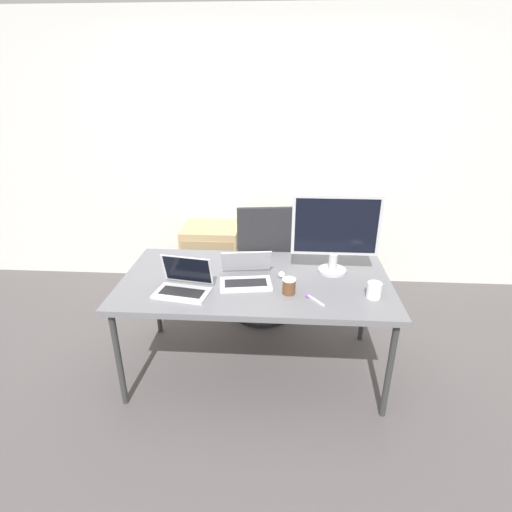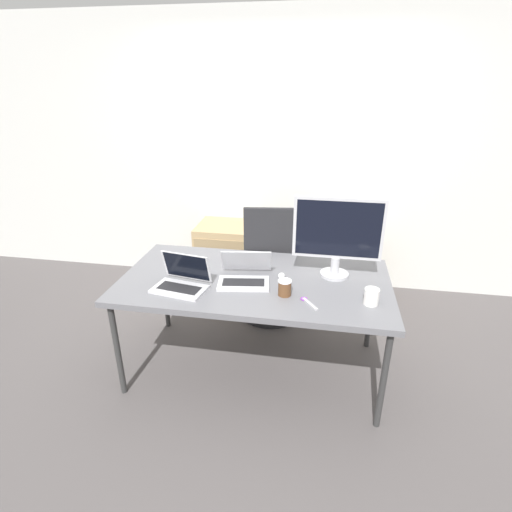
# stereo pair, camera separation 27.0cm
# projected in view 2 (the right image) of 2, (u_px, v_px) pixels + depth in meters

# --- Properties ---
(ground_plane) EXTENTS (14.00, 14.00, 0.00)m
(ground_plane) POSITION_uv_depth(u_px,v_px,m) (255.00, 367.00, 3.03)
(ground_plane) COLOR #514C4C
(wall_back) EXTENTS (10.00, 0.05, 2.60)m
(wall_back) POSITION_uv_depth(u_px,v_px,m) (282.00, 158.00, 3.88)
(wall_back) COLOR silver
(wall_back) RESTS_ON ground_plane
(desk) EXTENTS (1.82, 0.95, 0.75)m
(desk) POSITION_uv_depth(u_px,v_px,m) (255.00, 284.00, 2.74)
(desk) COLOR slate
(desk) RESTS_ON ground_plane
(office_chair) EXTENTS (0.56, 0.59, 1.09)m
(office_chair) POSITION_uv_depth(u_px,v_px,m) (271.00, 276.00, 3.50)
(office_chair) COLOR #232326
(office_chair) RESTS_ON ground_plane
(cabinet_left) EXTENTS (0.55, 0.48, 0.67)m
(cabinet_left) POSITION_uv_depth(u_px,v_px,m) (226.00, 256.00, 4.10)
(cabinet_left) COLOR tan
(cabinet_left) RESTS_ON ground_plane
(cabinet_right) EXTENTS (0.55, 0.48, 0.67)m
(cabinet_right) POSITION_uv_depth(u_px,v_px,m) (347.00, 265.00, 3.91)
(cabinet_right) COLOR tan
(cabinet_right) RESTS_ON ground_plane
(laptop_left) EXTENTS (0.37, 0.31, 0.22)m
(laptop_left) POSITION_uv_depth(u_px,v_px,m) (182.00, 281.00, 2.59)
(laptop_left) COLOR silver
(laptop_left) RESTS_ON desk
(laptop_right) EXTENTS (0.36, 0.35, 0.20)m
(laptop_right) POSITION_uv_depth(u_px,v_px,m) (245.00, 276.00, 2.67)
(laptop_right) COLOR silver
(laptop_right) RESTS_ON desk
(monitor) EXTENTS (0.59, 0.20, 0.56)m
(monitor) POSITION_uv_depth(u_px,v_px,m) (338.00, 234.00, 2.65)
(monitor) COLOR #B7B7BC
(monitor) RESTS_ON desk
(mouse) EXTENTS (0.05, 0.07, 0.03)m
(mouse) POSITION_uv_depth(u_px,v_px,m) (281.00, 276.00, 2.73)
(mouse) COLOR silver
(mouse) RESTS_ON desk
(coffee_cup_white) EXTENTS (0.09, 0.09, 0.10)m
(coffee_cup_white) POSITION_uv_depth(u_px,v_px,m) (371.00, 297.00, 2.40)
(coffee_cup_white) COLOR white
(coffee_cup_white) RESTS_ON desk
(coffee_cup_brown) EXTENTS (0.09, 0.09, 0.10)m
(coffee_cup_brown) POSITION_uv_depth(u_px,v_px,m) (285.00, 288.00, 2.50)
(coffee_cup_brown) COLOR brown
(coffee_cup_brown) RESTS_ON desk
(scissors) EXTENTS (0.12, 0.15, 0.01)m
(scissors) POSITION_uv_depth(u_px,v_px,m) (308.00, 302.00, 2.43)
(scissors) COLOR #B2B2B7
(scissors) RESTS_ON desk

